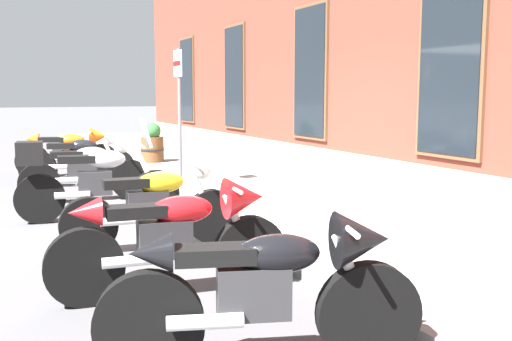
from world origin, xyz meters
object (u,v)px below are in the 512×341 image
(motorcycle_grey_naked, at_px, (87,172))
(motorcycle_yellow_naked, at_px, (154,207))
(parking_sign, at_px, (179,97))
(motorcycle_silver_touring, at_px, (90,179))
(motorcycle_orange_sport, at_px, (71,150))
(motorcycle_black_sport, at_px, (273,285))
(motorcycle_red_sport, at_px, (180,233))
(motorcycle_black_naked, at_px, (79,161))
(barrel_planter, at_px, (152,144))

(motorcycle_grey_naked, height_order, motorcycle_yellow_naked, motorcycle_grey_naked)
(parking_sign, bearing_deg, motorcycle_yellow_naked, -22.03)
(motorcycle_yellow_naked, bearing_deg, motorcycle_silver_touring, -167.46)
(motorcycle_orange_sport, xyz_separation_m, motorcycle_yellow_naked, (6.28, 0.06, -0.08))
(motorcycle_grey_naked, bearing_deg, motorcycle_silver_touring, -7.09)
(motorcycle_black_sport, height_order, parking_sign, parking_sign)
(motorcycle_yellow_naked, distance_m, motorcycle_red_sport, 1.63)
(motorcycle_silver_touring, height_order, motorcycle_yellow_naked, motorcycle_silver_touring)
(motorcycle_black_sport, bearing_deg, motorcycle_black_naked, 179.93)
(motorcycle_black_naked, height_order, motorcycle_black_sport, motorcycle_black_sport)
(motorcycle_orange_sport, relative_size, motorcycle_red_sport, 0.98)
(motorcycle_orange_sport, xyz_separation_m, motorcycle_grey_naked, (3.02, -0.15, -0.08))
(motorcycle_grey_naked, height_order, motorcycle_silver_touring, motorcycle_silver_touring)
(motorcycle_red_sport, bearing_deg, motorcycle_grey_naked, -179.98)
(motorcycle_silver_touring, bearing_deg, barrel_planter, 156.94)
(motorcycle_grey_naked, bearing_deg, motorcycle_red_sport, 0.02)
(motorcycle_orange_sport, distance_m, motorcycle_black_naked, 1.38)
(motorcycle_yellow_naked, distance_m, motorcycle_black_sport, 3.19)
(motorcycle_grey_naked, bearing_deg, motorcycle_black_sport, 0.90)
(motorcycle_orange_sport, distance_m, motorcycle_black_sport, 9.46)
(motorcycle_silver_touring, distance_m, motorcycle_red_sport, 3.40)
(motorcycle_red_sport, height_order, barrel_planter, barrel_planter)
(motorcycle_grey_naked, xyz_separation_m, motorcycle_red_sport, (4.87, 0.00, 0.07))
(motorcycle_red_sport, distance_m, parking_sign, 5.35)
(motorcycle_black_naked, distance_m, barrel_planter, 2.97)
(motorcycle_orange_sport, xyz_separation_m, parking_sign, (2.90, 1.42, 1.09))
(motorcycle_black_naked, distance_m, parking_sign, 2.41)
(motorcycle_yellow_naked, relative_size, motorcycle_black_sport, 1.01)
(motorcycle_grey_naked, height_order, barrel_planter, barrel_planter)
(motorcycle_orange_sport, xyz_separation_m, motorcycle_red_sport, (7.89, -0.15, -0.01))
(motorcycle_black_sport, bearing_deg, parking_sign, 167.32)
(motorcycle_orange_sport, height_order, motorcycle_silver_touring, motorcycle_silver_touring)
(motorcycle_yellow_naked, xyz_separation_m, barrel_planter, (-7.11, 1.88, 0.07))
(motorcycle_orange_sport, bearing_deg, motorcycle_black_naked, -1.76)
(motorcycle_yellow_naked, bearing_deg, barrel_planter, 165.22)
(motorcycle_orange_sport, height_order, motorcycle_black_naked, motorcycle_orange_sport)
(parking_sign, height_order, barrel_planter, parking_sign)
(motorcycle_grey_naked, height_order, motorcycle_black_sport, motorcycle_black_sport)
(motorcycle_black_sport, bearing_deg, motorcycle_grey_naked, -179.10)
(barrel_planter, bearing_deg, parking_sign, -7.78)
(motorcycle_black_naked, bearing_deg, motorcycle_orange_sport, 178.24)
(motorcycle_silver_touring, xyz_separation_m, motorcycle_yellow_naked, (1.78, 0.40, -0.10))
(parking_sign, bearing_deg, motorcycle_black_sport, -12.68)
(motorcycle_black_naked, xyz_separation_m, barrel_planter, (-2.22, 1.98, 0.06))
(motorcycle_black_naked, relative_size, motorcycle_black_sport, 1.04)
(motorcycle_black_sport, bearing_deg, motorcycle_orange_sport, 179.68)
(motorcycle_black_naked, relative_size, barrel_planter, 2.23)
(motorcycle_black_naked, xyz_separation_m, motorcycle_yellow_naked, (4.90, 0.10, -0.01))
(motorcycle_black_naked, distance_m, motorcycle_red_sport, 6.51)
(motorcycle_orange_sport, height_order, motorcycle_red_sport, motorcycle_orange_sport)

